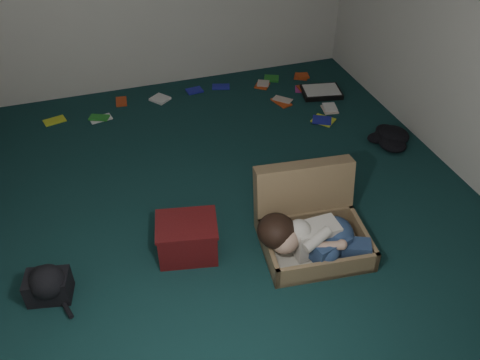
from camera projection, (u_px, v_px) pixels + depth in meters
floor at (234, 202)px, 4.22m from camera, size 4.50×4.50×0.00m
wall_front at (429, 326)px, 1.74m from camera, size 4.50×0.00×4.50m
suitcase at (310, 223)px, 3.78m from camera, size 0.83×0.81×0.55m
person at (312, 237)px, 3.60m from camera, size 0.80×0.45×0.34m
maroon_bin at (187, 238)px, 3.68m from camera, size 0.50×0.42×0.30m
backpack at (48, 286)px, 3.39m from camera, size 0.41×0.35×0.21m
clothing_pile at (390, 136)px, 4.88m from camera, size 0.45×0.40×0.13m
paper_tray at (321, 92)px, 5.64m from camera, size 0.48×0.39×0.06m
book_scatter at (226, 98)px, 5.57m from camera, size 2.99×1.24×0.02m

